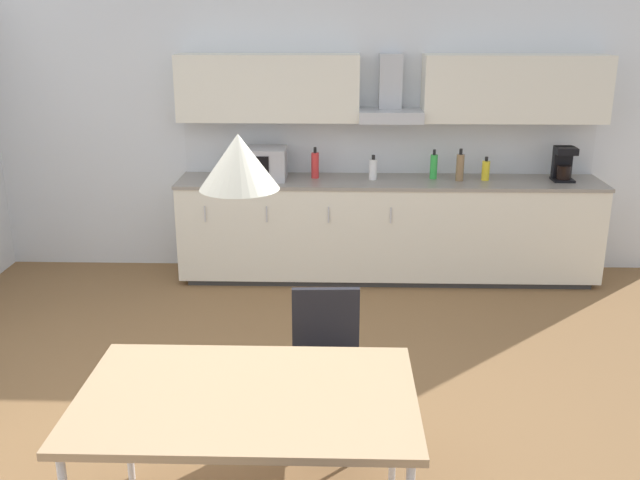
# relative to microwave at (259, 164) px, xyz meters

# --- Properties ---
(ground_plane) EXTENTS (8.51, 8.96, 0.02)m
(ground_plane) POSITION_rel_microwave_xyz_m (0.39, -2.69, -1.06)
(ground_plane) COLOR brown
(wall_back) EXTENTS (6.81, 0.10, 2.82)m
(wall_back) POSITION_rel_microwave_xyz_m (0.39, 0.35, 0.36)
(wall_back) COLOR silver
(wall_back) RESTS_ON ground_plane
(kitchen_counter) EXTENTS (3.74, 0.63, 0.91)m
(kitchen_counter) POSITION_rel_microwave_xyz_m (1.15, 0.00, -0.59)
(kitchen_counter) COLOR #333333
(kitchen_counter) RESTS_ON ground_plane
(backsplash_tile) EXTENTS (3.72, 0.02, 0.47)m
(backsplash_tile) POSITION_rel_microwave_xyz_m (1.15, 0.29, 0.10)
(backsplash_tile) COLOR silver
(backsplash_tile) RESTS_ON kitchen_counter
(upper_wall_cabinets) EXTENTS (3.72, 0.40, 0.57)m
(upper_wall_cabinets) POSITION_rel_microwave_xyz_m (1.15, 0.13, 0.64)
(upper_wall_cabinets) COLOR silver
(microwave) EXTENTS (0.48, 0.35, 0.28)m
(microwave) POSITION_rel_microwave_xyz_m (0.00, 0.00, 0.00)
(microwave) COLOR #ADADB2
(microwave) RESTS_ON kitchen_counter
(coffee_maker) EXTENTS (0.18, 0.19, 0.30)m
(coffee_maker) POSITION_rel_microwave_xyz_m (2.67, 0.03, 0.01)
(coffee_maker) COLOR black
(coffee_maker) RESTS_ON kitchen_counter
(bottle_yellow) EXTENTS (0.07, 0.07, 0.21)m
(bottle_yellow) POSITION_rel_microwave_xyz_m (2.00, 0.01, -0.05)
(bottle_yellow) COLOR yellow
(bottle_yellow) RESTS_ON kitchen_counter
(bottle_brown) EXTENTS (0.07, 0.07, 0.28)m
(bottle_brown) POSITION_rel_microwave_xyz_m (1.77, -0.01, -0.02)
(bottle_brown) COLOR brown
(bottle_brown) RESTS_ON kitchen_counter
(bottle_white) EXTENTS (0.07, 0.07, 0.22)m
(bottle_white) POSITION_rel_microwave_xyz_m (1.01, 0.01, -0.05)
(bottle_white) COLOR white
(bottle_white) RESTS_ON kitchen_counter
(bottle_green) EXTENTS (0.06, 0.06, 0.26)m
(bottle_green) POSITION_rel_microwave_xyz_m (1.55, 0.06, -0.03)
(bottle_green) COLOR green
(bottle_green) RESTS_ON kitchen_counter
(bottle_red) EXTENTS (0.07, 0.07, 0.28)m
(bottle_red) POSITION_rel_microwave_xyz_m (0.49, 0.06, -0.02)
(bottle_red) COLOR red
(bottle_red) RESTS_ON kitchen_counter
(dining_table) EXTENTS (1.48, 0.93, 0.75)m
(dining_table) POSITION_rel_microwave_xyz_m (0.32, -3.43, -0.35)
(dining_table) COLOR tan
(dining_table) RESTS_ON ground_plane
(chair_far_right) EXTENTS (0.42, 0.42, 0.87)m
(chair_far_right) POSITION_rel_microwave_xyz_m (0.65, -2.59, -0.52)
(chair_far_right) COLOR black
(chair_far_right) RESTS_ON ground_plane
(pendant_lamp) EXTENTS (0.32, 0.32, 0.22)m
(pendant_lamp) POSITION_rel_microwave_xyz_m (0.32, -3.43, 0.73)
(pendant_lamp) COLOR silver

